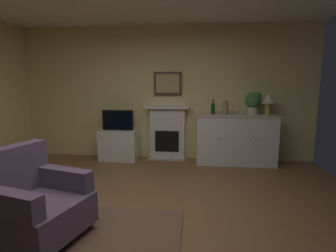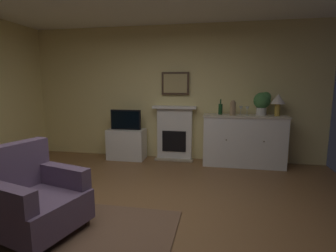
# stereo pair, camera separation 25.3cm
# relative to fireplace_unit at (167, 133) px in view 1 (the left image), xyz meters

# --- Properties ---
(ground_plane) EXTENTS (5.98, 5.57, 0.10)m
(ground_plane) POSITION_rel_fireplace_unit_xyz_m (-0.09, -2.63, -0.60)
(ground_plane) COLOR brown
(ground_plane) RESTS_ON ground
(wall_rear) EXTENTS (5.98, 0.06, 2.68)m
(wall_rear) POSITION_rel_fireplace_unit_xyz_m (-0.09, 0.13, 0.79)
(wall_rear) COLOR #EAD68C
(wall_rear) RESTS_ON ground_plane
(area_rug) EXTENTS (2.57, 1.59, 0.02)m
(area_rug) POSITION_rel_fireplace_unit_xyz_m (-0.83, -3.04, -0.54)
(area_rug) COLOR brown
(area_rug) RESTS_ON ground_plane
(fireplace_unit) EXTENTS (0.87, 0.30, 1.10)m
(fireplace_unit) POSITION_rel_fireplace_unit_xyz_m (0.00, 0.00, 0.00)
(fireplace_unit) COLOR white
(fireplace_unit) RESTS_ON ground_plane
(framed_picture) EXTENTS (0.55, 0.04, 0.45)m
(framed_picture) POSITION_rel_fireplace_unit_xyz_m (0.00, 0.05, 0.99)
(framed_picture) COLOR #473323
(sideboard_cabinet) EXTENTS (1.51, 0.49, 0.96)m
(sideboard_cabinet) POSITION_rel_fireplace_unit_xyz_m (1.34, -0.18, -0.07)
(sideboard_cabinet) COLOR white
(sideboard_cabinet) RESTS_ON ground_plane
(table_lamp) EXTENTS (0.26, 0.26, 0.40)m
(table_lamp) POSITION_rel_fireplace_unit_xyz_m (1.90, -0.18, 0.69)
(table_lamp) COLOR #B79338
(table_lamp) RESTS_ON sideboard_cabinet
(wine_bottle) EXTENTS (0.08, 0.08, 0.29)m
(wine_bottle) POSITION_rel_fireplace_unit_xyz_m (0.90, -0.14, 0.52)
(wine_bottle) COLOR #193F1E
(wine_bottle) RESTS_ON sideboard_cabinet
(wine_glass_left) EXTENTS (0.07, 0.07, 0.16)m
(wine_glass_left) POSITION_rel_fireplace_unit_xyz_m (1.27, -0.16, 0.53)
(wine_glass_left) COLOR silver
(wine_glass_left) RESTS_ON sideboard_cabinet
(wine_glass_center) EXTENTS (0.07, 0.07, 0.16)m
(wine_glass_center) POSITION_rel_fireplace_unit_xyz_m (1.38, -0.20, 0.53)
(wine_glass_center) COLOR silver
(wine_glass_center) RESTS_ON sideboard_cabinet
(vase_decorative) EXTENTS (0.11, 0.11, 0.28)m
(vase_decorative) POSITION_rel_fireplace_unit_xyz_m (1.12, -0.23, 0.55)
(vase_decorative) COLOR #9E7F5B
(vase_decorative) RESTS_ON sideboard_cabinet
(tv_cabinet) EXTENTS (0.75, 0.42, 0.62)m
(tv_cabinet) POSITION_rel_fireplace_unit_xyz_m (-0.98, -0.16, -0.24)
(tv_cabinet) COLOR white
(tv_cabinet) RESTS_ON ground_plane
(tv_set) EXTENTS (0.62, 0.07, 0.40)m
(tv_set) POSITION_rel_fireplace_unit_xyz_m (-0.98, -0.19, 0.27)
(tv_set) COLOR black
(tv_set) RESTS_ON tv_cabinet
(potted_plant_small) EXTENTS (0.30, 0.30, 0.43)m
(potted_plant_small) POSITION_rel_fireplace_unit_xyz_m (1.65, -0.13, 0.67)
(potted_plant_small) COLOR beige
(potted_plant_small) RESTS_ON sideboard_cabinet
(armchair) EXTENTS (0.98, 0.94, 0.92)m
(armchair) POSITION_rel_fireplace_unit_xyz_m (-0.98, -2.95, -0.17)
(armchair) COLOR #604C66
(armchair) RESTS_ON ground_plane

